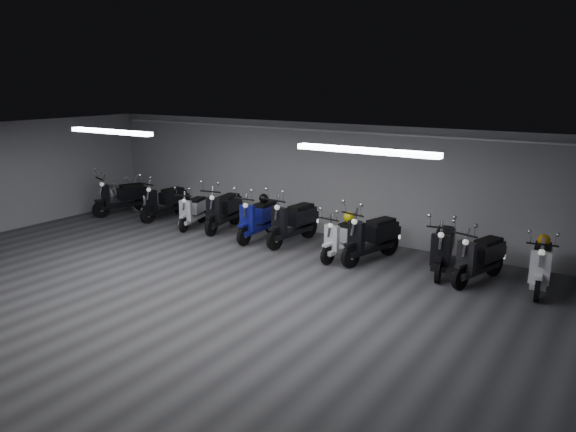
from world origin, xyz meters
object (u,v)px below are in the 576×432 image
Objects in this scene: scooter_7 at (371,229)px; helmet_0 at (349,217)px; scooter_4 at (258,212)px; scooter_5 at (293,214)px; scooter_8 at (443,240)px; scooter_3 at (223,204)px; scooter_9 at (480,250)px; bicycle at (121,188)px; helmet_1 at (264,198)px; scooter_6 at (343,231)px; helmet_2 at (544,240)px; scooter_2 at (193,205)px; scooter_1 at (164,196)px; scooter_10 at (542,257)px; scooter_0 at (121,191)px.

scooter_7 is 7.52× the size of helmet_0.
scooter_7 is (3.05, -0.06, 0.02)m from scooter_4.
scooter_8 is (3.64, -0.05, -0.04)m from scooter_5.
scooter_3 is 4.32m from scooter_7.
scooter_5 reaches higher than helmet_0.
scooter_9 is 0.87× the size of bicycle.
helmet_0 is 2.50m from helmet_1.
scooter_6 reaches higher than helmet_2.
scooter_9 is at bearing -13.17° from scooter_3.
scooter_4 is at bearing -15.03° from scooter_2.
helmet_2 is (3.32, 0.39, 0.20)m from scooter_7.
scooter_1 is 8.72m from scooter_9.
scooter_5 is at bearing 173.23° from scooter_10.
scooter_1 is 0.89× the size of bicycle.
scooter_2 is 2.16m from helmet_1.
scooter_7 is 2.28m from scooter_9.
scooter_7 is at bearing -5.99° from helmet_1.
scooter_9 is at bearing -157.73° from helmet_2.
scooter_8 is at bearing 14.39° from scooter_6.
scooter_5 is 1.06× the size of scooter_8.
helmet_2 is at bearing 5.91° from scooter_1.
scooter_8 is (9.37, 0.19, -0.02)m from scooter_0.
scooter_6 is at bearing -151.10° from scooter_7.
scooter_5 is 6.34m from bicycle.
bicycle is 1.17× the size of scooter_10.
scooter_0 is 7.85m from scooter_7.
scooter_5 is at bearing -177.78° from helmet_2.
helmet_1 is at bearing -93.87° from bicycle.
scooter_7 reaches higher than helmet_2.
bicycle reaches higher than helmet_2.
bicycle is (-0.61, 0.48, -0.04)m from scooter_0.
helmet_1 is (1.25, 0.08, 0.27)m from scooter_3.
helmet_1 is at bearing -166.97° from scooter_9.
scooter_4 is at bearing -164.20° from scooter_9.
scooter_0 reaches higher than helmet_2.
bicycle is at bearing 161.36° from scooter_0.
helmet_1 is 6.38m from helmet_2.
helmet_1 is (-6.41, 0.17, 0.33)m from scooter_10.
scooter_5 reaches higher than scooter_6.
bicycle is 7.90m from helmet_0.
scooter_10 is (6.39, 0.09, -0.05)m from scooter_4.
scooter_1 is 0.99× the size of scooter_8.
scooter_5 is at bearing -169.67° from scooter_7.
helmet_1 is at bearing 90.00° from scooter_4.
helmet_0 is at bearing 174.61° from scooter_10.
scooter_10 is (5.47, -0.03, -0.08)m from scooter_5.
scooter_1 is at bearing 153.78° from scooter_2.
scooter_7 is (6.44, -0.25, 0.04)m from scooter_1.
scooter_0 reaches higher than bicycle.
scooter_6 is 2.53m from helmet_1.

